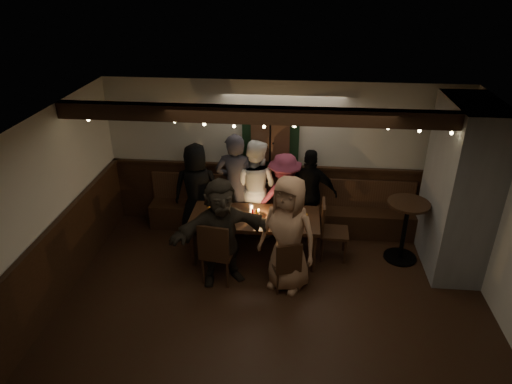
# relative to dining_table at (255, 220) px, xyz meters

# --- Properties ---
(room) EXTENTS (6.02, 5.01, 2.62)m
(room) POSITION_rel_dining_table_xyz_m (1.43, 0.02, 0.41)
(room) COLOR black
(room) RESTS_ON ground
(dining_table) EXTENTS (2.02, 0.87, 0.87)m
(dining_table) POSITION_rel_dining_table_xyz_m (0.00, 0.00, 0.00)
(dining_table) COLOR black
(dining_table) RESTS_ON ground
(chair_near_left) EXTENTS (0.52, 0.52, 1.02)m
(chair_near_left) POSITION_rel_dining_table_xyz_m (-0.49, -0.75, -0.09)
(chair_near_left) COLOR black
(chair_near_left) RESTS_ON ground
(chair_near_right) EXTENTS (0.47, 0.47, 0.83)m
(chair_near_right) POSITION_rel_dining_table_xyz_m (0.54, -0.84, -0.19)
(chair_near_right) COLOR black
(chair_near_right) RESTS_ON ground
(chair_end) EXTENTS (0.45, 0.45, 0.97)m
(chair_end) POSITION_rel_dining_table_xyz_m (1.17, 0.09, -0.11)
(chair_end) COLOR black
(chair_end) RESTS_ON ground
(high_top) EXTENTS (0.64, 0.64, 1.02)m
(high_top) POSITION_rel_dining_table_xyz_m (2.34, 0.14, -0.02)
(high_top) COLOR black
(high_top) RESTS_ON ground
(person_a) EXTENTS (0.86, 0.62, 1.62)m
(person_a) POSITION_rel_dining_table_xyz_m (-1.06, 0.67, 0.15)
(person_a) COLOR black
(person_a) RESTS_ON ground
(person_b) EXTENTS (0.68, 0.45, 1.84)m
(person_b) POSITION_rel_dining_table_xyz_m (-0.39, 0.66, 0.26)
(person_b) COLOR #2B2932
(person_b) RESTS_ON ground
(person_c) EXTENTS (0.99, 0.88, 1.70)m
(person_c) POSITION_rel_dining_table_xyz_m (-0.08, 0.78, 0.19)
(person_c) COLOR silver
(person_c) RESTS_ON ground
(person_d) EXTENTS (1.10, 0.81, 1.53)m
(person_d) POSITION_rel_dining_table_xyz_m (0.43, 0.64, 0.10)
(person_d) COLOR maroon
(person_d) RESTS_ON ground
(person_e) EXTENTS (0.94, 0.45, 1.57)m
(person_e) POSITION_rel_dining_table_xyz_m (0.86, 0.76, 0.12)
(person_e) COLOR black
(person_e) RESTS_ON ground
(person_f) EXTENTS (1.61, 1.04, 1.66)m
(person_f) POSITION_rel_dining_table_xyz_m (-0.41, -0.67, 0.17)
(person_f) COLOR black
(person_f) RESTS_ON ground
(person_g) EXTENTS (1.01, 0.85, 1.75)m
(person_g) POSITION_rel_dining_table_xyz_m (0.54, -0.72, 0.22)
(person_g) COLOR #AA7A58
(person_g) RESTS_ON ground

